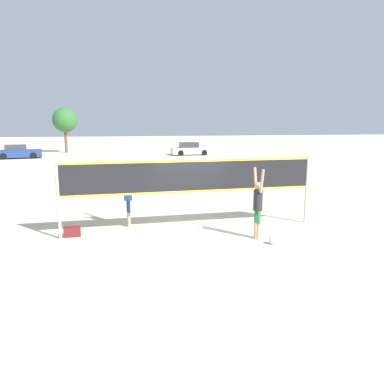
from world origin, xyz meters
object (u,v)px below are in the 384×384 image
at_px(volleyball_net, 192,179).
at_px(tree_left_cluster, 65,120).
at_px(player_spiker, 258,202).
at_px(player_blocker, 128,192).
at_px(volleyball, 273,240).
at_px(parked_car_near, 18,152).
at_px(gear_bag, 72,232).
at_px(parked_car_mid, 190,149).

distance_m(volleyball_net, tree_left_cluster, 38.24).
relative_size(player_spiker, player_blocker, 0.97).
distance_m(player_blocker, volleyball, 5.11).
distance_m(parked_car_near, tree_left_cluster, 9.13).
height_order(volleyball, parked_car_near, parked_car_near).
xyz_separation_m(volleyball_net, tree_left_cluster, (-7.14, 37.50, 2.26)).
distance_m(player_blocker, gear_bag, 2.25).
height_order(player_spiker, tree_left_cluster, tree_left_cluster).
height_order(player_spiker, gear_bag, player_spiker).
xyz_separation_m(volleyball_net, parked_car_near, (-11.28, 30.07, -1.07)).
height_order(gear_bag, tree_left_cluster, tree_left_cluster).
bearing_deg(player_blocker, parked_car_near, -162.36).
relative_size(volleyball_net, player_spiker, 3.87).
bearing_deg(player_spiker, volleyball, -160.67).
relative_size(player_blocker, parked_car_near, 0.48).
height_order(volleyball_net, gear_bag, volleyball_net).
distance_m(player_spiker, parked_car_mid, 32.04).
relative_size(volleyball_net, volleyball, 35.83).
xyz_separation_m(player_blocker, volleyball, (3.99, -3.00, -1.08)).
xyz_separation_m(gear_bag, parked_car_near, (-7.44, 29.91, 0.48)).
distance_m(player_blocker, tree_left_cluster, 37.00).
relative_size(player_blocker, parked_car_mid, 0.51).
distance_m(gear_bag, tree_left_cluster, 37.68).
distance_m(player_blocker, parked_car_near, 30.55).
distance_m(parked_car_mid, tree_left_cluster, 16.30).
height_order(volleyball_net, tree_left_cluster, tree_left_cluster).
relative_size(parked_car_near, tree_left_cluster, 0.85).
distance_m(volleyball, parked_car_near, 34.74).
bearing_deg(gear_bag, volleyball, -20.78).
relative_size(volleyball, gear_bag, 0.47).
bearing_deg(volleyball, tree_left_cluster, 102.97).
relative_size(volleyball, parked_car_mid, 0.05).
height_order(player_blocker, tree_left_cluster, tree_left_cluster).
bearing_deg(parked_car_near, player_blocker, -81.85).
xyz_separation_m(parked_car_near, parked_car_mid, (18.33, 0.13, 0.01)).
xyz_separation_m(player_blocker, parked_car_mid, (9.07, 29.24, -0.55)).
relative_size(volleyball, parked_car_near, 0.05).
xyz_separation_m(parked_car_near, tree_left_cluster, (4.14, 7.43, 3.33)).
bearing_deg(player_blocker, player_spiker, 57.94).
bearing_deg(parked_car_mid, player_spiker, -100.48).
height_order(parked_car_near, tree_left_cluster, tree_left_cluster).
distance_m(player_spiker, parked_car_near, 34.06).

